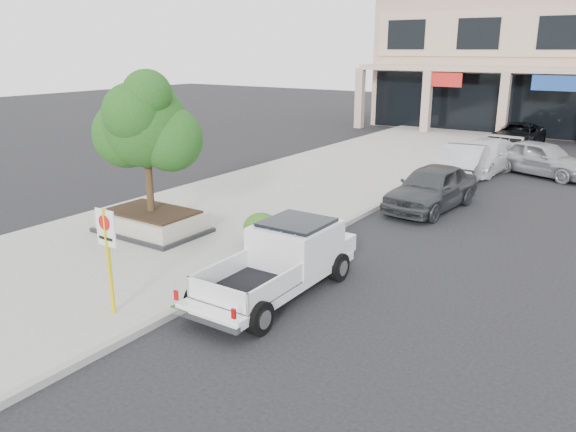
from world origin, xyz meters
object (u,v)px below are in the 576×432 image
(pickup_truck, at_px, (274,263))
(curb_car_d, at_px, (517,135))
(curb_car_b, at_px, (463,164))
(lot_car_a, at_px, (542,158))
(no_parking_sign, at_px, (108,247))
(curb_car_c, at_px, (485,156))
(planter_tree, at_px, (152,125))
(planter, at_px, (152,221))
(curb_car_a, at_px, (431,187))

(pickup_truck, distance_m, curb_car_d, 24.54)
(curb_car_b, relative_size, lot_car_a, 1.01)
(no_parking_sign, relative_size, curb_car_b, 0.49)
(curb_car_b, bearing_deg, curb_car_c, 79.86)
(planter_tree, xyz_separation_m, lot_car_a, (8.03, 15.75, -2.62))
(curb_car_d, bearing_deg, pickup_truck, -89.60)
(planter, xyz_separation_m, pickup_truck, (5.61, -1.43, 0.33))
(planter, bearing_deg, curb_car_b, 66.29)
(planter_tree, relative_size, curb_car_a, 0.85)
(curb_car_b, height_order, curb_car_c, curb_car_b)
(pickup_truck, relative_size, lot_car_a, 1.09)
(curb_car_c, distance_m, lot_car_a, 2.45)
(planter_tree, bearing_deg, planter, -131.03)
(curb_car_a, distance_m, curb_car_d, 15.37)
(pickup_truck, xyz_separation_m, curb_car_c, (0.17, 16.77, -0.06))
(curb_car_a, bearing_deg, curb_car_c, 97.05)
(no_parking_sign, xyz_separation_m, lot_car_a, (4.70, 20.24, -0.84))
(curb_car_d, bearing_deg, lot_car_a, -69.57)
(pickup_truck, bearing_deg, lot_car_a, 81.33)
(curb_car_b, xyz_separation_m, lot_car_a, (2.59, 3.22, 0.02))
(curb_car_a, relative_size, curb_car_c, 0.92)
(planter, distance_m, curb_car_d, 23.75)
(planter_tree, bearing_deg, curb_car_a, 52.35)
(no_parking_sign, bearing_deg, pickup_truck, 53.48)
(no_parking_sign, bearing_deg, curb_car_c, 83.28)
(planter_tree, xyz_separation_m, curb_car_b, (5.44, 12.53, -2.64))
(planter, bearing_deg, planter_tree, 48.97)
(curb_car_a, height_order, curb_car_c, curb_car_a)
(planter_tree, bearing_deg, no_parking_sign, -53.47)
(planter, xyz_separation_m, curb_car_d, (5.50, 23.11, 0.24))
(pickup_truck, distance_m, curb_car_c, 16.77)
(curb_car_a, xyz_separation_m, lot_car_a, (2.17, 8.16, -0.00))
(curb_car_b, bearing_deg, planter, -119.39)
(curb_car_c, bearing_deg, planter_tree, -103.07)
(curb_car_d, bearing_deg, planter, -103.25)
(pickup_truck, bearing_deg, curb_car_b, 89.86)
(curb_car_c, bearing_deg, lot_car_a, 20.76)
(planter, height_order, curb_car_c, curb_car_c)
(no_parking_sign, height_order, curb_car_d, no_parking_sign)
(pickup_truck, xyz_separation_m, curb_car_a, (0.38, 9.18, -0.00))
(curb_car_a, height_order, curb_car_d, curb_car_a)
(no_parking_sign, height_order, pickup_truck, no_parking_sign)
(planter_tree, xyz_separation_m, no_parking_sign, (3.33, -4.49, -1.78))
(curb_car_b, distance_m, curb_car_d, 10.42)
(planter, relative_size, curb_car_c, 0.63)
(no_parking_sign, relative_size, curb_car_d, 0.45)
(planter_tree, relative_size, lot_car_a, 0.86)
(no_parking_sign, relative_size, curb_car_c, 0.45)
(curb_car_d, xyz_separation_m, lot_car_a, (2.66, -7.20, 0.08))
(no_parking_sign, distance_m, curb_car_a, 12.37)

